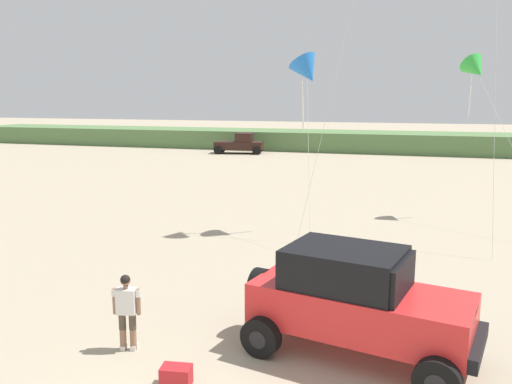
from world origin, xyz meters
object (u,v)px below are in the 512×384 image
object	(u,v)px
jeep	(357,300)
person_watching	(127,308)
cooler_box	(176,376)
distant_pickup	(240,144)
kite_green_box	(476,69)
kite_red_delta	(307,71)

from	to	relation	value
jeep	person_watching	distance (m)	4.80
cooler_box	distant_pickup	size ratio (longest dim) A/B	0.12
person_watching	cooler_box	distance (m)	2.02
person_watching	distant_pickup	world-z (taller)	distant_pickup
cooler_box	kite_green_box	distance (m)	18.89
person_watching	kite_green_box	bearing A→B (deg)	63.13
kite_green_box	person_watching	bearing A→B (deg)	-116.87
person_watching	cooler_box	world-z (taller)	person_watching
cooler_box	person_watching	bearing A→B (deg)	139.29
person_watching	kite_red_delta	distance (m)	12.31
jeep	cooler_box	xyz separation A→B (m)	(-3.04, -2.21, -1.01)
jeep	cooler_box	bearing A→B (deg)	-144.01
person_watching	cooler_box	size ratio (longest dim) A/B	2.98
distant_pickup	kite_red_delta	bearing A→B (deg)	-66.20
kite_green_box	distant_pickup	bearing A→B (deg)	129.10
person_watching	kite_red_delta	bearing A→B (deg)	82.15
kite_red_delta	person_watching	bearing A→B (deg)	-97.85
jeep	person_watching	size ratio (longest dim) A/B	3.00
kite_red_delta	jeep	bearing A→B (deg)	-72.27
cooler_box	distant_pickup	xyz separation A→B (m)	(-12.19, 39.43, 0.75)
cooler_box	jeep	bearing A→B (deg)	27.07
jeep	distant_pickup	bearing A→B (deg)	112.26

